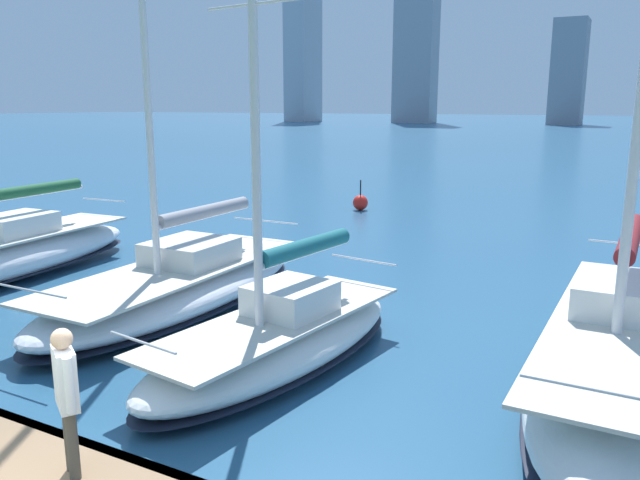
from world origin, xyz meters
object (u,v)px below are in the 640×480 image
at_px(sailboat_maroon, 616,351).
at_px(sailboat_grey, 179,283).
at_px(channel_buoy, 360,202).
at_px(sailboat_forest, 3,255).
at_px(sailboat_teal, 279,335).
at_px(person_white_shirt, 66,388).

distance_m(sailboat_maroon, sailboat_grey, 9.50).
bearing_deg(channel_buoy, sailboat_maroon, 127.36).
distance_m(sailboat_grey, sailboat_forest, 6.03).
bearing_deg(sailboat_maroon, sailboat_grey, -0.64).
relative_size(sailboat_teal, sailboat_grey, 0.81).
xyz_separation_m(sailboat_maroon, channel_buoy, (11.52, -15.08, -0.40)).
bearing_deg(sailboat_forest, sailboat_maroon, -179.27).
xyz_separation_m(person_white_shirt, channel_buoy, (6.17, -21.66, -1.32)).
xyz_separation_m(sailboat_maroon, person_white_shirt, (5.35, 6.57, 0.92)).
bearing_deg(sailboat_maroon, sailboat_teal, 16.84).
bearing_deg(person_white_shirt, sailboat_teal, -87.34).
height_order(sailboat_grey, channel_buoy, sailboat_grey).
relative_size(sailboat_grey, person_white_shirt, 6.90).
bearing_deg(sailboat_grey, person_white_shirt, 121.85).
distance_m(sailboat_forest, person_white_shirt, 12.04).
height_order(sailboat_teal, channel_buoy, sailboat_teal).
xyz_separation_m(sailboat_grey, sailboat_forest, (6.02, 0.30, 0.08)).
height_order(sailboat_teal, person_white_shirt, sailboat_teal).
relative_size(sailboat_maroon, person_white_shirt, 7.04).
bearing_deg(sailboat_maroon, channel_buoy, -52.64).
xyz_separation_m(sailboat_forest, person_white_shirt, (-10.17, 6.37, 0.98)).
relative_size(sailboat_forest, person_white_shirt, 6.58).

